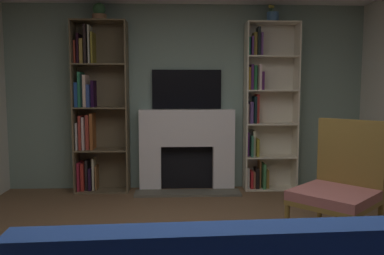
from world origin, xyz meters
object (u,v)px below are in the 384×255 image
object	(u,v)px
vase_with_flowers	(273,16)
armchair	(340,185)
bookshelf_left	(94,109)
bookshelf_right	(264,111)
fireplace	(187,147)
tv	(187,89)
potted_plant	(99,13)

from	to	relation	value
vase_with_flowers	armchair	distance (m)	2.70
bookshelf_left	bookshelf_right	distance (m)	2.30
armchair	bookshelf_right	bearing A→B (deg)	95.44
vase_with_flowers	armchair	xyz separation A→B (m)	(0.12, -2.03, -1.78)
fireplace	bookshelf_left	xyz separation A→B (m)	(-1.24, -0.01, 0.53)
bookshelf_left	bookshelf_right	xyz separation A→B (m)	(2.30, 0.02, -0.03)
bookshelf_left	vase_with_flowers	bearing A→B (deg)	-0.61
fireplace	armchair	distance (m)	2.41
vase_with_flowers	armchair	size ratio (longest dim) A/B	0.20
vase_with_flowers	armchair	bearing A→B (deg)	-86.74
fireplace	bookshelf_right	size ratio (longest dim) A/B	0.61
tv	potted_plant	bearing A→B (deg)	-174.00
tv	potted_plant	size ratio (longest dim) A/B	4.10
tv	bookshelf_right	distance (m)	1.10
bookshelf_left	armchair	distance (m)	3.28
bookshelf_right	potted_plant	size ratio (longest dim) A/B	9.85
fireplace	armchair	bearing A→B (deg)	-58.65
bookshelf_left	bookshelf_right	world-z (taller)	same
bookshelf_left	potted_plant	distance (m)	1.26
tv	bookshelf_left	distance (m)	1.27
fireplace	potted_plant	xyz separation A→B (m)	(-1.14, -0.03, 1.79)
potted_plant	fireplace	bearing A→B (deg)	1.69
bookshelf_right	armchair	bearing A→B (deg)	-84.56
armchair	vase_with_flowers	bearing A→B (deg)	93.26
bookshelf_left	potted_plant	bearing A→B (deg)	-14.87
vase_with_flowers	bookshelf_right	bearing A→B (deg)	150.09
potted_plant	armchair	size ratio (longest dim) A/B	0.21
bookshelf_left	armchair	bearing A→B (deg)	-39.43
fireplace	potted_plant	size ratio (longest dim) A/B	6.03
vase_with_flowers	armchair	world-z (taller)	vase_with_flowers
potted_plant	armchair	bearing A→B (deg)	-40.21
armchair	potted_plant	bearing A→B (deg)	139.79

